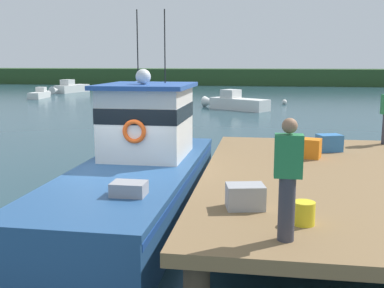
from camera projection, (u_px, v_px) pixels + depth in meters
ground_plane at (127, 218)px, 10.53m from camera, size 200.00×200.00×0.00m
dock at (347, 181)px, 9.62m from camera, size 6.00×9.00×1.20m
main_fishing_boat at (141, 170)px, 10.86m from camera, size 2.60×9.81×4.80m
crate_stack_near_edge at (245, 196)px, 7.38m from camera, size 0.68×0.55×0.39m
crate_stack_mid_dock at (308, 148)px, 11.26m from camera, size 0.70×0.58×0.47m
crate_single_far at (329, 143)px, 12.07m from camera, size 0.71×0.61×0.44m
bait_bucket at (304, 213)px, 6.65m from camera, size 0.32×0.32×0.34m
deckhand_further_back at (288, 177)px, 5.94m from camera, size 0.36×0.22×1.63m
moored_boat_mid_harbor at (143, 88)px, 53.79m from camera, size 4.54×3.78×1.26m
moored_boat_outer_mooring at (70, 88)px, 52.73m from camera, size 2.62×5.98×1.50m
moored_boat_near_channel at (235, 103)px, 34.22m from camera, size 5.37×4.17×1.46m
moored_boat_far_right at (40, 94)px, 44.89m from camera, size 1.41×4.19×1.05m
mooring_buoy_outer at (284, 102)px, 38.22m from camera, size 0.41×0.41×0.41m
far_shoreline at (244, 77)px, 70.62m from camera, size 120.00×8.00×2.40m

